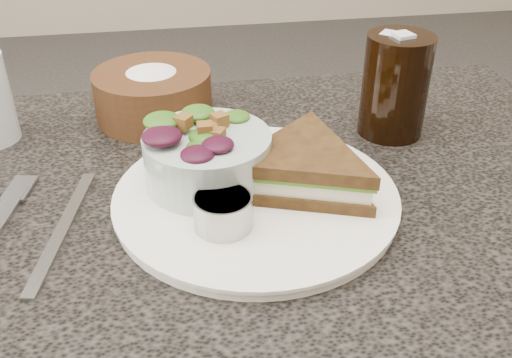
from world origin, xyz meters
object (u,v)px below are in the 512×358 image
object	(u,v)px
dinner_plate	(256,198)
sandwich	(303,168)
bread_basket	(153,87)
dressing_ramekin	(223,212)
cola_glass	(396,81)
salad_bowl	(208,150)

from	to	relation	value
dinner_plate	sandwich	size ratio (longest dim) A/B	1.66
dinner_plate	sandwich	distance (m)	0.06
dinner_plate	bread_basket	size ratio (longest dim) A/B	1.90
dinner_plate	dressing_ramekin	distance (m)	0.07
dinner_plate	cola_glass	bearing A→B (deg)	33.24
dinner_plate	dressing_ramekin	xyz separation A→B (m)	(-0.04, -0.05, 0.02)
dinner_plate	salad_bowl	distance (m)	0.07
cola_glass	bread_basket	bearing A→B (deg)	162.22
salad_bowl	dressing_ramekin	size ratio (longest dim) A/B	2.36
dinner_plate	sandwich	xyz separation A→B (m)	(0.05, 0.00, 0.03)
salad_bowl	bread_basket	xyz separation A→B (m)	(-0.05, 0.20, -0.01)
bread_basket	cola_glass	world-z (taller)	cola_glass
bread_basket	cola_glass	size ratio (longest dim) A/B	1.11
dinner_plate	salad_bowl	size ratio (longest dim) A/B	2.19
salad_bowl	dressing_ramekin	world-z (taller)	salad_bowl
dressing_ramekin	cola_glass	distance (m)	0.31
bread_basket	dinner_plate	bearing A→B (deg)	-66.00
sandwich	cola_glass	world-z (taller)	cola_glass
sandwich	cola_glass	size ratio (longest dim) A/B	1.27
sandwich	dressing_ramekin	bearing A→B (deg)	-129.97
dressing_ramekin	bread_basket	size ratio (longest dim) A/B	0.37
bread_basket	cola_glass	bearing A→B (deg)	-17.78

